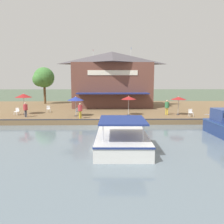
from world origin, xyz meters
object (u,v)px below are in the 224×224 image
at_px(motorboat_fourth_along, 121,133).
at_px(tree_behind_restaurant, 43,78).
at_px(cafe_chair_facing_river, 48,109).
at_px(patio_umbrella_by_entrance, 24,96).
at_px(waterfront_restaurant, 112,79).
at_px(patio_umbrella_back_row, 76,99).
at_px(cafe_chair_under_first_umbrella, 17,111).
at_px(cafe_chair_mid_patio, 78,111).
at_px(person_mid_patio, 25,108).
at_px(person_at_quay_edge, 167,105).
at_px(patio_umbrella_far_corner, 129,98).
at_px(cafe_chair_beside_entrance, 191,112).
at_px(patio_umbrella_near_quay_edge, 179,98).
at_px(person_near_entrance, 80,109).

bearing_deg(motorboat_fourth_along, tree_behind_restaurant, -151.65).
bearing_deg(cafe_chair_facing_river, patio_umbrella_by_entrance, -56.40).
relative_size(waterfront_restaurant, patio_umbrella_back_row, 5.51).
distance_m(cafe_chair_under_first_umbrella, tree_behind_restaurant, 13.89).
bearing_deg(cafe_chair_mid_patio, person_mid_patio, -75.74).
xyz_separation_m(patio_umbrella_by_entrance, person_at_quay_edge, (0.85, 17.19, -1.14)).
bearing_deg(tree_behind_restaurant, patio_umbrella_back_row, 28.48).
distance_m(patio_umbrella_far_corner, cafe_chair_mid_patio, 6.22).
distance_m(cafe_chair_beside_entrance, tree_behind_restaurant, 25.81).
height_order(cafe_chair_under_first_umbrella, person_mid_patio, person_mid_patio).
distance_m(patio_umbrella_near_quay_edge, patio_umbrella_far_corner, 5.92).
bearing_deg(patio_umbrella_by_entrance, waterfront_restaurant, 128.79).
height_order(cafe_chair_facing_river, person_mid_patio, person_mid_patio).
relative_size(patio_umbrella_back_row, patio_umbrella_near_quay_edge, 1.03).
bearing_deg(cafe_chair_facing_river, waterfront_restaurant, 130.19).
height_order(cafe_chair_mid_patio, motorboat_fourth_along, motorboat_fourth_along).
xyz_separation_m(cafe_chair_beside_entrance, tree_behind_restaurant, (-14.73, -20.81, 4.08)).
bearing_deg(patio_umbrella_far_corner, cafe_chair_facing_river, -104.61).
distance_m(person_mid_patio, motorboat_fourth_along, 13.01).
height_order(cafe_chair_under_first_umbrella, cafe_chair_facing_river, same).
distance_m(cafe_chair_under_first_umbrella, person_at_quay_edge, 17.82).
bearing_deg(tree_behind_restaurant, cafe_chair_beside_entrance, 54.71).
distance_m(patio_umbrella_far_corner, person_at_quay_edge, 4.69).
distance_m(person_at_quay_edge, person_mid_patio, 16.27).
height_order(patio_umbrella_by_entrance, motorboat_fourth_along, patio_umbrella_by_entrance).
bearing_deg(person_at_quay_edge, patio_umbrella_by_entrance, -92.85).
relative_size(patio_umbrella_back_row, cafe_chair_under_first_umbrella, 2.67).
height_order(waterfront_restaurant, patio_umbrella_far_corner, waterfront_restaurant).
bearing_deg(patio_umbrella_near_quay_edge, waterfront_restaurant, -141.76).
bearing_deg(patio_umbrella_far_corner, person_near_entrance, -67.44).
distance_m(patio_umbrella_near_quay_edge, person_at_quay_edge, 1.59).
bearing_deg(motorboat_fourth_along, cafe_chair_facing_river, -144.11).
relative_size(patio_umbrella_far_corner, person_mid_patio, 1.39).
bearing_deg(cafe_chair_facing_river, motorboat_fourth_along, 35.89).
bearing_deg(cafe_chair_beside_entrance, cafe_chair_facing_river, -102.51).
xyz_separation_m(patio_umbrella_by_entrance, cafe_chair_beside_entrance, (2.15, 19.58, -1.78)).
height_order(patio_umbrella_far_corner, motorboat_fourth_along, patio_umbrella_far_corner).
bearing_deg(patio_umbrella_back_row, patio_umbrella_by_entrance, -104.20).
relative_size(cafe_chair_beside_entrance, motorboat_fourth_along, 0.09).
relative_size(waterfront_restaurant, tree_behind_restaurant, 1.94).
relative_size(waterfront_restaurant, person_near_entrance, 7.52).
relative_size(patio_umbrella_by_entrance, patio_umbrella_back_row, 1.11).
xyz_separation_m(patio_umbrella_back_row, patio_umbrella_near_quay_edge, (-0.67, 12.03, -0.03)).
bearing_deg(cafe_chair_beside_entrance, person_near_entrance, -84.96).
xyz_separation_m(person_at_quay_edge, tree_behind_restaurant, (-13.43, -18.42, 3.44)).
distance_m(cafe_chair_under_first_umbrella, motorboat_fourth_along, 15.17).
xyz_separation_m(patio_umbrella_by_entrance, patio_umbrella_far_corner, (0.99, 12.60, -0.22)).
bearing_deg(waterfront_restaurant, motorboat_fourth_along, 0.75).
distance_m(patio_umbrella_back_row, cafe_chair_mid_patio, 1.76).
relative_size(patio_umbrella_back_row, person_mid_patio, 1.38).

